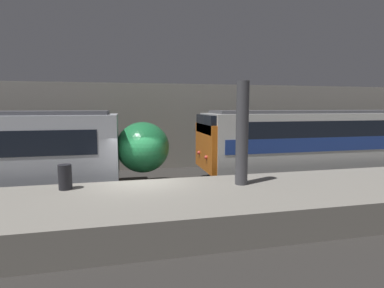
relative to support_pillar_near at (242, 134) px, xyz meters
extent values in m
plane|color=#33302D|center=(-3.44, 1.44, -2.82)|extent=(120.00, 120.00, 0.00)
cube|color=gray|center=(-3.44, -0.73, -2.33)|extent=(40.00, 4.34, 0.98)
cube|color=#9E998E|center=(-3.44, 8.05, -0.26)|extent=(50.00, 0.15, 5.11)
cylinder|color=#47474C|center=(0.00, 0.00, 0.00)|extent=(0.44, 0.44, 3.67)
ellipsoid|color=#238447|center=(-3.25, 3.94, -0.92)|extent=(2.42, 2.85, 2.32)
sphere|color=#F2EFCC|center=(-2.30, 3.94, -1.33)|extent=(0.20, 0.20, 0.20)
cube|color=black|center=(8.14, 3.94, -2.49)|extent=(15.22, 2.54, 0.66)
cube|color=silver|center=(8.14, 3.94, -0.78)|extent=(16.54, 3.10, 2.76)
cube|color=navy|center=(8.14, 2.38, -0.83)|extent=(15.88, 0.02, 0.66)
cube|color=black|center=(8.14, 2.38, -0.12)|extent=(14.89, 0.02, 0.77)
cube|color=orange|center=(-0.25, 3.94, -1.00)|extent=(0.25, 3.04, 2.21)
cube|color=black|center=(-0.25, 3.94, 0.11)|extent=(0.25, 2.73, 0.88)
sphere|color=#EA4C42|center=(-0.41, 3.24, -1.39)|extent=(0.18, 0.18, 0.18)
sphere|color=#EA4C42|center=(-0.41, 4.64, -1.39)|extent=(0.18, 0.18, 0.18)
cube|color=#4C4C51|center=(8.14, 3.94, 0.67)|extent=(15.88, 2.23, 0.14)
cylinder|color=#232328|center=(-6.06, 0.68, -1.41)|extent=(0.44, 0.44, 0.85)
camera|label=1|loc=(-4.06, -9.88, 0.97)|focal=28.00mm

